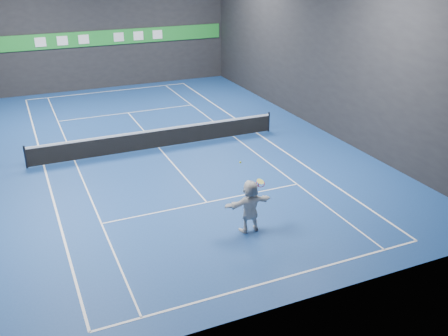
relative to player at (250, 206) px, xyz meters
name	(u,v)px	position (x,y,z in m)	size (l,w,h in m)	color
ground	(159,148)	(-0.59, 8.95, -0.96)	(26.00, 26.00, 0.00)	navy
wall_back	(100,23)	(-0.59, 21.95, 3.54)	(18.00, 0.10, 9.00)	black
wall_front	(305,154)	(-0.59, -4.05, 3.54)	(18.00, 0.10, 9.00)	black
wall_right	(318,44)	(8.41, 8.95, 3.54)	(0.10, 26.00, 9.00)	black
baseline_near	(275,280)	(-0.59, -2.94, -0.95)	(10.98, 0.08, 0.01)	white
baseline_far	(109,91)	(-0.59, 20.84, -0.95)	(10.98, 0.08, 0.01)	white
sideline_doubles_left	(44,165)	(-6.08, 8.95, -0.95)	(0.08, 23.78, 0.01)	white
sideline_doubles_right	(257,133)	(4.90, 8.95, -0.95)	(0.08, 23.78, 0.01)	white
sideline_singles_left	(75,161)	(-4.70, 8.95, -0.95)	(0.06, 23.78, 0.01)	white
sideline_singles_right	(234,137)	(3.52, 8.95, -0.95)	(0.06, 23.78, 0.01)	white
service_line_near	(207,202)	(-0.59, 2.55, -0.95)	(8.23, 0.06, 0.01)	white
service_line_far	(128,113)	(-0.59, 15.35, -0.95)	(8.23, 0.06, 0.01)	white
center_service_line	(159,148)	(-0.59, 8.95, -0.95)	(0.06, 12.80, 0.01)	white
player	(250,206)	(0.00, 0.00, 0.00)	(1.78, 0.57, 1.91)	silver
tennis_ball	(240,162)	(-0.30, 0.18, 1.62)	(0.07, 0.07, 0.07)	#DBF228
tennis_net	(158,138)	(-0.59, 8.95, -0.42)	(12.50, 0.10, 1.07)	black
sponsor_banner	(101,38)	(-0.59, 21.89, 2.54)	(17.64, 0.11, 1.00)	green
tennis_racket	(260,185)	(0.39, 0.05, 0.72)	(0.43, 0.38, 0.71)	red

